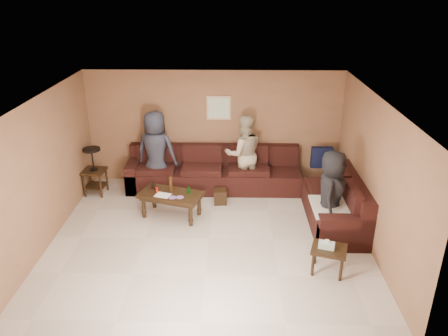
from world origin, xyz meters
name	(u,v)px	position (x,y,z in m)	size (l,w,h in m)	color
room	(207,151)	(0.00, 0.00, 1.66)	(5.60, 5.50, 2.50)	beige
sectional_sofa	(252,186)	(0.81, 1.52, 0.33)	(4.65, 2.90, 0.97)	black
coffee_table	(171,197)	(-0.76, 0.80, 0.42)	(1.30, 0.91, 0.77)	black
end_table_left	(94,170)	(-2.50, 1.74, 0.54)	(0.49, 0.49, 1.03)	black
side_table_right	(328,251)	(1.90, -0.91, 0.38)	(0.63, 0.56, 0.58)	black
waste_bin	(220,196)	(0.16, 1.35, 0.15)	(0.25, 0.25, 0.30)	black
wall_art	(219,108)	(0.10, 2.48, 1.70)	(0.52, 0.04, 0.52)	tan
person_left	(156,152)	(-1.21, 1.97, 0.88)	(0.86, 0.56, 1.77)	#2A2D3B
person_middle	(244,154)	(0.64, 2.00, 0.84)	(0.82, 0.64, 1.68)	#BEAD8D
person_right	(331,194)	(2.12, 0.20, 0.80)	(0.78, 0.51, 1.60)	black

